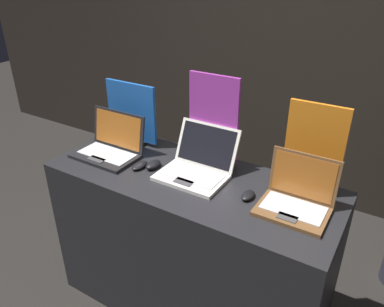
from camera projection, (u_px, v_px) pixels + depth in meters
name	position (u px, v px, depth m)	size (l,w,h in m)	color
wall_back	(297.00, 43.00, 3.09)	(8.00, 0.05, 2.80)	black
display_counter	(191.00, 246.00, 2.25)	(1.61, 0.64, 0.96)	black
laptop_front	(110.00, 146.00, 2.25)	(0.38, 0.28, 0.25)	black
mouse_front	(140.00, 165.00, 2.12)	(0.06, 0.12, 0.03)	black
promo_stand_front	(132.00, 115.00, 2.35)	(0.37, 0.07, 0.39)	black
laptop_middle	(197.00, 165.00, 2.04)	(0.36, 0.35, 0.25)	silver
mouse_middle	(153.00, 165.00, 2.12)	(0.07, 0.11, 0.04)	black
promo_stand_middle	(213.00, 122.00, 2.08)	(0.30, 0.07, 0.52)	black
laptop_back	(297.00, 198.00, 1.75)	(0.32, 0.26, 0.25)	brown
mouse_back	(248.00, 195.00, 1.85)	(0.06, 0.10, 0.03)	black
promo_stand_back	(314.00, 150.00, 1.83)	(0.29, 0.07, 0.46)	black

